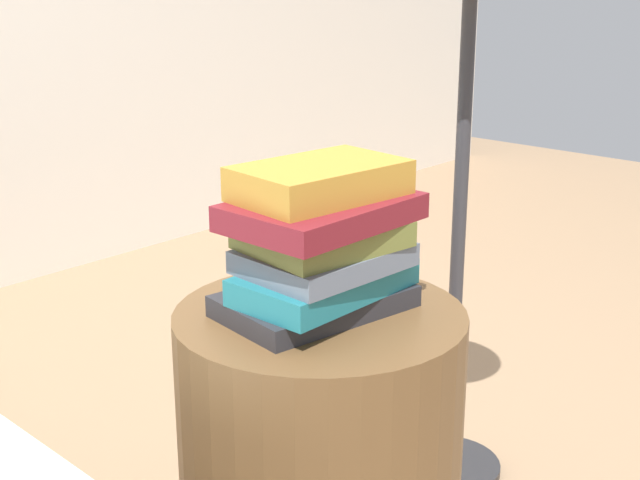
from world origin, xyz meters
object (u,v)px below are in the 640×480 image
Objects in this scene: side_table at (320,469)px; book_slate at (323,259)px; book_teal at (326,281)px; book_olive at (322,235)px; book_maroon at (322,212)px; book_ochre at (322,180)px; book_charcoal at (314,301)px.

side_table is 0.38m from book_slate.
book_olive is (-0.01, 0.00, 0.08)m from book_teal.
book_olive is at bearing -102.55° from side_table.
book_maroon reaches higher than book_teal.
book_slate is at bearing 32.25° from book_maroon.
book_teal is 0.16m from book_ochre.
book_slate is 0.85× the size of book_maroon.
book_maroon is at bearing -124.61° from side_table.
book_olive reaches higher than book_charcoal.
book_maroon is at bearing -171.25° from book_teal.
book_charcoal is 0.04m from book_teal.
book_slate reaches higher than book_charcoal.
book_olive reaches higher than side_table.
book_slate is at bearing 174.35° from book_teal.
side_table is 1.93× the size of book_charcoal.
book_ochre is (0.01, 0.01, 0.05)m from book_maroon.
book_teal is 0.04m from book_slate.
book_teal is (0.01, -0.02, 0.04)m from book_charcoal.
book_slate is at bearing -124.55° from book_ochre.
book_teal is 0.12m from book_maroon.
book_ochre reaches higher than side_table.
side_table is 0.51m from book_ochre.
book_maroon is at bearing -98.37° from book_charcoal.
book_teal is 1.16× the size of book_slate.
book_maroon is 0.05m from book_ochre.
side_table is 2.00× the size of book_maroon.
book_maroon reaches higher than side_table.
book_slate is 1.06× the size of book_olive.
book_slate reaches higher than side_table.
book_ochre is (0.00, 0.00, 0.09)m from book_olive.
book_olive is at bearing 54.05° from book_slate.
book_maroon is at bearing -145.09° from book_slate.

